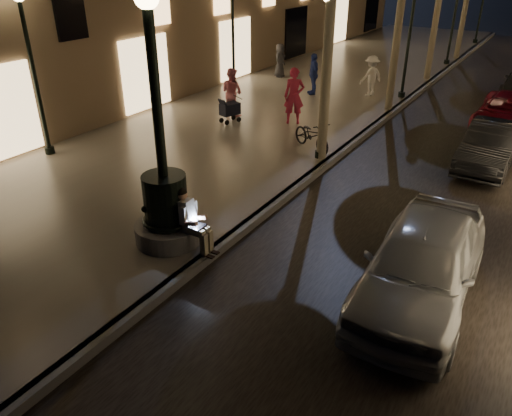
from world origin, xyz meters
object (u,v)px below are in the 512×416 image
Objects in this scene: car_second at (491,146)px; pedestrian_pink at (232,92)px; fountain_lamppost at (165,197)px; car_third at (509,113)px; seated_man_laptop at (190,218)px; pedestrian_dark at (280,60)px; bicycle at (312,135)px; pedestrian_red at (294,96)px; lamp_curb_b at (412,20)px; pedestrian_white at (371,76)px; stroller at (230,109)px; lamp_left_b at (233,14)px; lamp_left_a at (29,50)px; lamp_curb_c at (457,3)px; lamp_curb_a at (326,52)px; car_front at (422,263)px; pedestrian_blue at (313,74)px.

car_second is 8.89m from pedestrian_pink.
fountain_lamppost reaches higher than car_third.
seated_man_laptop is 15.79m from pedestrian_dark.
pedestrian_red is at bearing 68.87° from bicycle.
pedestrian_pink reaches higher than seated_man_laptop.
pedestrian_pink is 1.12× the size of pedestrian_dark.
lamp_curb_b is 2.93× the size of pedestrian_white.
pedestrian_pink reaches higher than stroller.
lamp_curb_b is (0.70, 14.00, 2.02)m from fountain_lamppost.
lamp_curb_b is 7.38m from lamp_left_b.
car_third is (11.40, 10.24, -2.61)m from lamp_left_a.
lamp_left_b is 6.04m from stroller.
lamp_curb_c reaches higher than pedestrian_pink.
pedestrian_red is 2.72m from bicycle.
seated_man_laptop is 9.29m from pedestrian_pink.
lamp_left_a is 12.80m from pedestrian_dark.
lamp_curb_b reaches higher than bicycle.
lamp_curb_a and lamp_curb_c have the same top height.
fountain_lamppost is 1.16× the size of car_third.
car_front is 9.93m from pedestrian_red.
lamp_left_a is 11.36m from pedestrian_blue.
lamp_curb_c is 2.80× the size of bicycle.
pedestrian_blue is at bearing -97.79° from pedestrian_pink.
pedestrian_pink is at bearing 136.58° from stroller.
lamp_left_a is at bearing -149.12° from car_second.
pedestrian_blue is (-1.19, 4.00, -0.12)m from pedestrian_red.
lamp_curb_a is at bearing 83.35° from fountain_lamppost.
lamp_left_b is 6.45m from pedestrian_white.
pedestrian_blue is at bearing 80.42° from pedestrian_red.
lamp_left_a and lamp_left_b have the same top height.
lamp_left_b is 4.93× the size of stroller.
lamp_curb_a is 1.00× the size of lamp_left_a.
pedestrian_white is (-1.24, -0.47, -2.21)m from lamp_curb_b.
pedestrian_white is at bearing 111.36° from car_front.
pedestrian_white is at bearing 138.81° from car_second.
lamp_left_b reaches higher than car_front.
car_third is (4.39, 12.24, -0.28)m from seated_man_laptop.
pedestrian_blue is (-7.71, 0.28, 0.42)m from car_third.
pedestrian_blue is (3.69, 0.52, -2.19)m from lamp_left_b.
pedestrian_blue is (-3.41, -9.48, -2.19)m from lamp_curb_c.
lamp_left_a is 8.38m from bicycle.
pedestrian_white is at bearing -159.20° from lamp_curb_b.
car_second is at bearing -126.63° from pedestrian_dark.
fountain_lamppost is at bearing -170.87° from car_front.
lamp_curb_a is 3.10× the size of pedestrian_dark.
car_second reaches higher than car_third.
lamp_curb_c is at bearing -101.13° from pedestrian_pink.
lamp_curb_c reaches higher than bicycle.
pedestrian_pink is at bearing -155.07° from car_third.
lamp_curb_a is at bearing 128.35° from car_front.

